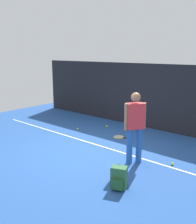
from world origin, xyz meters
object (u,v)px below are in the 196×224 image
tennis_player (135,124)px  tennis_ball_by_fence (78,129)px  tennis_racket (120,137)px  backpack (119,178)px  tennis_ball_near_player (107,126)px  tennis_ball_mid_court (172,164)px

tennis_player → tennis_ball_by_fence: 3.24m
tennis_ball_by_fence → tennis_racket: bearing=9.7°
backpack → tennis_ball_by_fence: backpack is taller
tennis_ball_near_player → tennis_racket: bearing=-31.2°
tennis_racket → tennis_ball_near_player: bearing=-47.4°
backpack → tennis_ball_by_fence: 4.07m
tennis_player → tennis_ball_mid_court: 1.30m
tennis_ball_mid_court → tennis_player: bearing=-149.9°
tennis_racket → tennis_ball_by_fence: tennis_ball_by_fence is taller
tennis_player → tennis_ball_near_player: 3.17m
tennis_racket → backpack: bearing=109.8°
backpack → tennis_ball_mid_court: bearing=56.9°
tennis_player → tennis_racket: bearing=-99.0°
backpack → tennis_ball_near_player: backpack is taller
tennis_ball_near_player → tennis_player: bearing=-38.6°
tennis_racket → tennis_ball_mid_court: tennis_ball_mid_court is taller
tennis_ball_near_player → tennis_ball_mid_court: 3.47m
tennis_racket → tennis_ball_near_player: (-1.01, 0.61, 0.02)m
tennis_player → tennis_ball_mid_court: size_ratio=25.76×
tennis_ball_by_fence → tennis_ball_mid_court: bearing=-8.5°
tennis_player → tennis_ball_by_fence: (-2.94, 1.01, -0.93)m
backpack → tennis_player: bearing=88.3°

